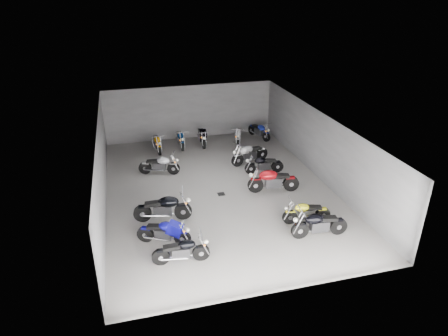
{
  "coord_description": "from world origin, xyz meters",
  "views": [
    {
      "loc": [
        -3.88,
        -15.78,
        8.67
      ],
      "look_at": [
        0.29,
        0.09,
        1.0
      ],
      "focal_mm": 32.0,
      "sensor_mm": 36.0,
      "label": 1
    }
  ],
  "objects": [
    {
      "name": "ground",
      "position": [
        0.0,
        0.0,
        0.0
      ],
      "size": [
        14.0,
        14.0,
        0.0
      ],
      "primitive_type": "plane",
      "color": "gray",
      "rests_on": "ground"
    },
    {
      "name": "wall_back",
      "position": [
        0.0,
        7.0,
        1.6
      ],
      "size": [
        10.0,
        0.1,
        3.2
      ],
      "primitive_type": "cube",
      "color": "slate",
      "rests_on": "ground"
    },
    {
      "name": "wall_left",
      "position": [
        -5.0,
        0.0,
        1.6
      ],
      "size": [
        0.1,
        14.0,
        3.2
      ],
      "primitive_type": "cube",
      "color": "slate",
      "rests_on": "ground"
    },
    {
      "name": "wall_right",
      "position": [
        5.0,
        0.0,
        1.6
      ],
      "size": [
        0.1,
        14.0,
        3.2
      ],
      "primitive_type": "cube",
      "color": "slate",
      "rests_on": "ground"
    },
    {
      "name": "ceiling",
      "position": [
        0.0,
        0.0,
        3.22
      ],
      "size": [
        10.0,
        14.0,
        0.04
      ],
      "primitive_type": "cube",
      "color": "black",
      "rests_on": "wall_back"
    },
    {
      "name": "drain_grate",
      "position": [
        0.0,
        -0.5,
        0.01
      ],
      "size": [
        0.32,
        0.32,
        0.01
      ],
      "primitive_type": "cube",
      "color": "black",
      "rests_on": "ground"
    },
    {
      "name": "motorcycle_left_a",
      "position": [
        -2.47,
        -4.8,
        0.47
      ],
      "size": [
        1.97,
        0.43,
        0.87
      ],
      "rotation": [
        0.0,
        0.0,
        -1.65
      ],
      "color": "black",
      "rests_on": "ground"
    },
    {
      "name": "motorcycle_left_b",
      "position": [
        -2.91,
        -3.59,
        0.49
      ],
      "size": [
        1.89,
        0.98,
        0.89
      ],
      "rotation": [
        0.0,
        0.0,
        -2.01
      ],
      "color": "black",
      "rests_on": "ground"
    },
    {
      "name": "motorcycle_left_c",
      "position": [
        -2.74,
        -1.99,
        0.55
      ],
      "size": [
        2.31,
        0.57,
        1.02
      ],
      "rotation": [
        0.0,
        0.0,
        -1.72
      ],
      "color": "black",
      "rests_on": "ground"
    },
    {
      "name": "motorcycle_left_f",
      "position": [
        -2.42,
        2.3,
        0.49
      ],
      "size": [
        1.99,
        0.74,
        0.9
      ],
      "rotation": [
        0.0,
        0.0,
        -1.87
      ],
      "color": "black",
      "rests_on": "ground"
    },
    {
      "name": "motorcycle_right_a",
      "position": [
        2.7,
        -4.58,
        0.53
      ],
      "size": [
        2.19,
        0.47,
        0.96
      ],
      "rotation": [
        0.0,
        0.0,
        1.5
      ],
      "color": "black",
      "rests_on": "ground"
    },
    {
      "name": "motorcycle_right_b",
      "position": [
        2.66,
        -3.58,
        0.47
      ],
      "size": [
        1.95,
        0.44,
        0.86
      ],
      "rotation": [
        0.0,
        0.0,
        1.46
      ],
      "color": "black",
      "rests_on": "ground"
    },
    {
      "name": "motorcycle_right_d",
      "position": [
        2.32,
        -0.84,
        0.56
      ],
      "size": [
        2.34,
        0.6,
        1.03
      ],
      "rotation": [
        0.0,
        0.0,
        1.4
      ],
      "color": "black",
      "rests_on": "ground"
    },
    {
      "name": "motorcycle_right_e",
      "position": [
        2.59,
        1.09,
        0.47
      ],
      "size": [
        1.97,
        0.43,
        0.87
      ],
      "rotation": [
        0.0,
        0.0,
        1.49
      ],
      "color": "black",
      "rests_on": "ground"
    },
    {
      "name": "motorcycle_right_f",
      "position": [
        2.27,
        2.42,
        0.54
      ],
      "size": [
        2.17,
        0.83,
        0.98
      ],
      "rotation": [
        0.0,
        0.0,
        1.88
      ],
      "color": "black",
      "rests_on": "ground"
    },
    {
      "name": "motorcycle_back_b",
      "position": [
        -2.22,
        5.34,
        0.49
      ],
      "size": [
        0.43,
        2.03,
        0.89
      ],
      "rotation": [
        0.0,
        0.0,
        3.2
      ],
      "color": "black",
      "rests_on": "ground"
    },
    {
      "name": "motorcycle_back_c",
      "position": [
        -0.85,
        5.65,
        0.49
      ],
      "size": [
        0.39,
        2.04,
        0.9
      ],
      "rotation": [
        0.0,
        0.0,
        3.14
      ],
      "color": "black",
      "rests_on": "ground"
    },
    {
      "name": "motorcycle_back_d",
      "position": [
        0.43,
        5.69,
        0.52
      ],
      "size": [
        0.46,
        2.16,
        0.95
      ],
      "rotation": [
        0.0,
        0.0,
        3.08
      ],
      "color": "black",
      "rests_on": "ground"
    },
    {
      "name": "motorcycle_back_e",
      "position": [
        2.53,
        5.32,
        0.48
      ],
      "size": [
        0.72,
        1.96,
        0.89
      ],
      "rotation": [
        0.0,
        0.0,
        2.84
      ],
      "color": "black",
      "rests_on": "ground"
    },
    {
      "name": "motorcycle_back_f",
      "position": [
        4.01,
        5.8,
        0.48
      ],
      "size": [
        0.75,
        1.96,
        0.89
      ],
      "rotation": [
        0.0,
        0.0,
        3.46
      ],
      "color": "black",
      "rests_on": "ground"
    }
  ]
}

